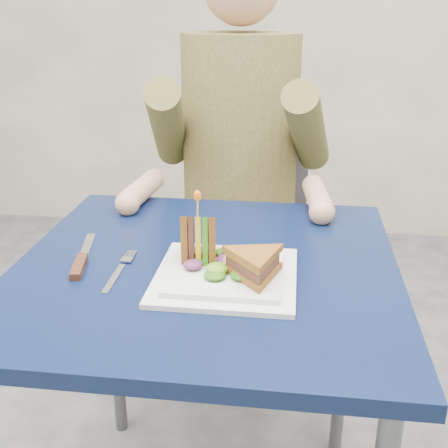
# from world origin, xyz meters

# --- Properties ---
(table) EXTENTS (0.75, 0.75, 0.73)m
(table) POSITION_xyz_m (0.00, 0.00, 0.65)
(table) COLOR black
(table) RESTS_ON ground
(chair) EXTENTS (0.42, 0.40, 0.93)m
(chair) POSITION_xyz_m (0.00, 0.74, 0.54)
(chair) COLOR #47474C
(chair) RESTS_ON ground
(diner) EXTENTS (0.54, 0.59, 0.74)m
(diner) POSITION_xyz_m (-0.00, 0.62, 0.91)
(diner) COLOR brown
(diner) RESTS_ON chair
(plate) EXTENTS (0.26, 0.26, 0.02)m
(plate) POSITION_xyz_m (0.05, -0.06, 0.74)
(plate) COLOR white
(plate) RESTS_ON table
(sandwich_flat) EXTENTS (0.18, 0.18, 0.05)m
(sandwich_flat) POSITION_xyz_m (0.10, -0.09, 0.78)
(sandwich_flat) COLOR brown
(sandwich_flat) RESTS_ON plate
(sandwich_upright) EXTENTS (0.09, 0.15, 0.15)m
(sandwich_upright) POSITION_xyz_m (-0.01, -0.02, 0.78)
(sandwich_upright) COLOR brown
(sandwich_upright) RESTS_ON plate
(fork) EXTENTS (0.02, 0.18, 0.01)m
(fork) POSITION_xyz_m (-0.16, -0.06, 0.73)
(fork) COLOR silver
(fork) RESTS_ON table
(knife) EXTENTS (0.06, 0.22, 0.02)m
(knife) POSITION_xyz_m (-0.24, -0.04, 0.74)
(knife) COLOR silver
(knife) RESTS_ON table
(toothpick) EXTENTS (0.01, 0.01, 0.06)m
(toothpick) POSITION_xyz_m (-0.01, -0.02, 0.85)
(toothpick) COLOR tan
(toothpick) RESTS_ON sandwich_upright
(toothpick_frill) EXTENTS (0.01, 0.01, 0.02)m
(toothpick_frill) POSITION_xyz_m (-0.01, -0.02, 0.88)
(toothpick_frill) COLOR orange
(toothpick_frill) RESTS_ON sandwich_upright
(lettuce_spill) EXTENTS (0.15, 0.13, 0.02)m
(lettuce_spill) POSITION_xyz_m (0.05, -0.05, 0.76)
(lettuce_spill) COLOR #337A14
(lettuce_spill) RESTS_ON plate
(onion_ring) EXTENTS (0.04, 0.04, 0.02)m
(onion_ring) POSITION_xyz_m (0.06, -0.06, 0.77)
(onion_ring) COLOR #9E4C7A
(onion_ring) RESTS_ON plate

